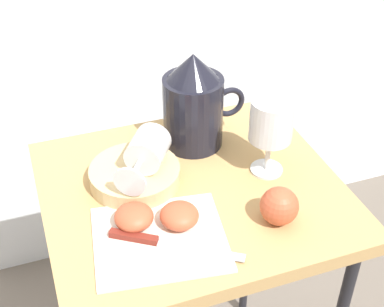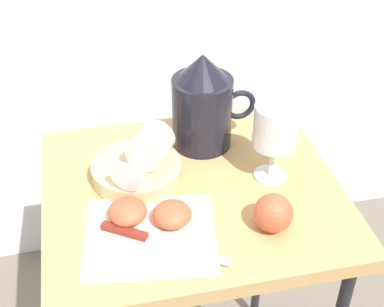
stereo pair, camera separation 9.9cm
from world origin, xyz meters
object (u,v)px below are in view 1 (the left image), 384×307
at_px(wine_glass_upright, 270,123).
at_px(knife, 156,241).
at_px(apple_whole, 279,206).
at_px(apple_half_right, 179,216).
at_px(basket_tray, 135,175).
at_px(pitcher, 194,109).
at_px(wine_glass_tipped_near, 147,151).
at_px(apple_half_left, 134,217).
at_px(table, 192,216).

relative_size(wine_glass_upright, knife, 0.79).
bearing_deg(apple_whole, apple_half_right, 164.39).
relative_size(wine_glass_upright, apple_whole, 2.34).
relative_size(basket_tray, knife, 0.85).
distance_m(wine_glass_upright, apple_half_right, 0.25).
distance_m(basket_tray, apple_whole, 0.28).
xyz_separation_m(basket_tray, pitcher, (0.15, 0.09, 0.07)).
xyz_separation_m(basket_tray, wine_glass_upright, (0.25, -0.05, 0.09)).
relative_size(basket_tray, wine_glass_upright, 1.08).
bearing_deg(apple_whole, wine_glass_tipped_near, 134.77).
xyz_separation_m(basket_tray, apple_half_left, (-0.03, -0.12, 0.01)).
bearing_deg(apple_half_right, pitcher, 64.78).
bearing_deg(table, wine_glass_upright, 1.32).
bearing_deg(apple_half_right, basket_tray, 107.13).
bearing_deg(table, apple_half_right, -121.52).
bearing_deg(knife, apple_whole, -3.91).
distance_m(wine_glass_upright, apple_whole, 0.17).
distance_m(table, wine_glass_upright, 0.24).
distance_m(wine_glass_tipped_near, knife, 0.18).
bearing_deg(basket_tray, table, -26.85).
bearing_deg(wine_glass_tipped_near, basket_tray, 177.90).
relative_size(pitcher, apple_whole, 3.01).
bearing_deg(basket_tray, apple_whole, -41.54).
height_order(apple_half_left, apple_whole, apple_whole).
bearing_deg(wine_glass_upright, table, -178.68).
bearing_deg(wine_glass_upright, apple_half_left, -166.18).
bearing_deg(pitcher, basket_tray, -149.29).
bearing_deg(apple_whole, pitcher, 102.13).
distance_m(wine_glass_tipped_near, apple_whole, 0.26).
height_order(table, basket_tray, basket_tray).
xyz_separation_m(wine_glass_upright, knife, (-0.26, -0.13, -0.10)).
bearing_deg(knife, table, 48.47).
height_order(pitcher, apple_half_right, pitcher).
height_order(wine_glass_tipped_near, knife, wine_glass_tipped_near).
distance_m(wine_glass_upright, apple_half_left, 0.31).
xyz_separation_m(wine_glass_tipped_near, apple_whole, (0.18, -0.19, -0.04)).
bearing_deg(basket_tray, apple_half_left, -105.29).
height_order(pitcher, wine_glass_upright, pitcher).
bearing_deg(table, knife, -131.53).
bearing_deg(wine_glass_upright, wine_glass_tipped_near, 168.82).
distance_m(table, basket_tray, 0.14).
distance_m(table, wine_glass_tipped_near, 0.17).
height_order(apple_half_right, knife, apple_half_right).
distance_m(pitcher, apple_whole, 0.29).
distance_m(table, apple_half_right, 0.14).
distance_m(wine_glass_upright, knife, 0.31).
bearing_deg(knife, wine_glass_tipped_near, 78.06).
height_order(apple_half_left, knife, apple_half_left).
height_order(table, apple_half_right, apple_half_right).
height_order(pitcher, apple_half_left, pitcher).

